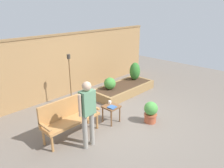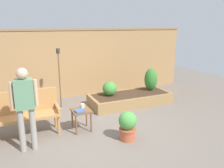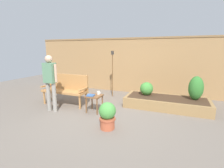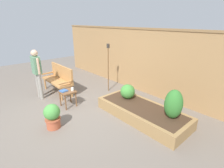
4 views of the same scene
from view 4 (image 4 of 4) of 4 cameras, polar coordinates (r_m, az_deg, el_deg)
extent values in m
plane|color=#70665B|center=(4.95, -13.37, -8.66)|extent=(14.00, 14.00, 0.00)
cube|color=#A37A4C|center=(6.12, 7.69, 7.93)|extent=(8.40, 0.10, 2.10)
cube|color=olive|center=(5.98, 8.20, 18.07)|extent=(8.40, 0.14, 0.06)
cylinder|color=#B77F47|center=(5.69, -13.38, -2.44)|extent=(0.06, 0.06, 0.40)
cylinder|color=#B77F47|center=(5.55, -16.63, -3.37)|extent=(0.06, 0.06, 0.40)
cylinder|color=#B77F47|center=(6.82, -18.77, 0.87)|extent=(0.06, 0.06, 0.40)
cylinder|color=#B77F47|center=(6.70, -21.57, 0.16)|extent=(0.06, 0.06, 0.40)
cube|color=#B77F47|center=(6.10, -18.04, 0.97)|extent=(1.44, 0.48, 0.06)
cube|color=#B77F47|center=(6.10, -16.53, 3.81)|extent=(1.44, 0.06, 0.48)
cube|color=#B77F47|center=(6.67, -20.63, 3.49)|extent=(0.06, 0.48, 0.04)
cube|color=#B77F47|center=(5.46, -15.18, 0.47)|extent=(0.06, 0.48, 0.04)
cylinder|color=brown|center=(5.05, -11.99, -5.12)|extent=(0.04, 0.04, 0.44)
cylinder|color=brown|center=(4.91, -15.32, -6.16)|extent=(0.04, 0.04, 0.44)
cylinder|color=brown|center=(5.31, -13.79, -3.92)|extent=(0.04, 0.04, 0.44)
cylinder|color=brown|center=(5.19, -16.99, -4.87)|extent=(0.04, 0.04, 0.44)
cube|color=brown|center=(5.02, -14.77, -2.52)|extent=(0.40, 0.40, 0.04)
cylinder|color=silver|center=(4.99, -13.21, -1.71)|extent=(0.08, 0.08, 0.09)
torus|color=silver|center=(4.95, -12.95, -1.86)|extent=(0.06, 0.01, 0.06)
cube|color=#38609E|center=(5.02, -15.99, -2.20)|extent=(0.21, 0.21, 0.03)
cylinder|color=#B75638|center=(4.30, -19.08, -12.43)|extent=(0.32, 0.32, 0.21)
cylinder|color=#B75638|center=(4.24, -19.28, -11.03)|extent=(0.36, 0.36, 0.04)
sphere|color=#4C9942|center=(4.15, -19.58, -8.84)|extent=(0.37, 0.37, 0.37)
cube|color=#997547|center=(4.20, 6.01, -11.43)|extent=(2.40, 0.09, 0.30)
cube|color=#997547|center=(4.83, 13.40, -7.38)|extent=(2.40, 0.09, 0.30)
cube|color=#997547|center=(5.20, 0.03, -4.68)|extent=(0.09, 0.82, 0.30)
cube|color=#997547|center=(4.02, 23.32, -14.83)|extent=(0.09, 0.82, 0.30)
cube|color=#422D1E|center=(4.50, 9.99, -9.28)|extent=(2.22, 0.82, 0.30)
cylinder|color=brown|center=(4.85, 5.21, -4.40)|extent=(0.04, 0.04, 0.06)
sphere|color=#428938|center=(4.78, 5.27, -2.51)|extent=(0.41, 0.41, 0.41)
cylinder|color=brown|center=(4.14, 19.45, -10.20)|extent=(0.04, 0.04, 0.06)
ellipsoid|color=#33752D|center=(4.00, 19.97, -6.37)|extent=(0.40, 0.40, 0.68)
cylinder|color=brown|center=(5.86, -1.27, 4.68)|extent=(0.03, 0.03, 1.53)
cylinder|color=#332D28|center=(5.69, -1.33, 12.74)|extent=(0.10, 0.10, 0.13)
cylinder|color=gray|center=(5.80, -22.88, -0.86)|extent=(0.11, 0.11, 0.82)
cylinder|color=gray|center=(5.98, -23.53, -0.33)|extent=(0.11, 0.11, 0.82)
cube|color=#5B8966|center=(5.70, -24.16, 5.80)|extent=(0.32, 0.20, 0.54)
cylinder|color=tan|center=(5.52, -23.49, 5.45)|extent=(0.07, 0.07, 0.49)
cylinder|color=tan|center=(5.89, -24.79, 6.12)|extent=(0.07, 0.07, 0.49)
sphere|color=tan|center=(5.63, -24.71, 9.43)|extent=(0.20, 0.20, 0.20)
camera|label=1|loc=(8.16, -56.43, 16.60)|focal=34.68mm
camera|label=2|loc=(5.98, -67.31, 7.29)|focal=36.41mm
camera|label=3|loc=(2.88, -79.30, -10.01)|focal=26.63mm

